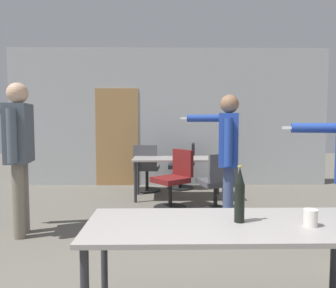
{
  "coord_description": "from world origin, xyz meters",
  "views": [
    {
      "loc": [
        -0.13,
        -1.5,
        1.39
      ],
      "look_at": [
        -0.07,
        2.41,
        1.1
      ],
      "focal_mm": 35.0,
      "sensor_mm": 36.0,
      "label": 1
    }
  ],
  "objects": [
    {
      "name": "person_left_plaid",
      "position": [
        0.67,
        2.51,
        1.03
      ],
      "size": [
        0.74,
        0.72,
        1.7
      ],
      "rotation": [
        0.0,
        0.0,
        1.34
      ],
      "color": "#3D4C75",
      "rests_on": "ground_plane"
    },
    {
      "name": "back_wall",
      "position": [
        -0.02,
        5.47,
        1.44
      ],
      "size": [
        6.72,
        0.12,
        2.89
      ],
      "color": "#B2B5B7",
      "rests_on": "ground_plane"
    },
    {
      "name": "office_chair_far_right",
      "position": [
        -0.45,
        4.77,
        0.43
      ],
      "size": [
        0.52,
        0.57,
        0.92
      ],
      "rotation": [
        0.0,
        0.0,
        6.21
      ],
      "color": "black",
      "rests_on": "ground_plane"
    },
    {
      "name": "conference_table_far",
      "position": [
        0.15,
        4.23,
        0.64
      ],
      "size": [
        1.61,
        0.7,
        0.72
      ],
      "color": "gray",
      "rests_on": "ground_plane"
    },
    {
      "name": "office_chair_side_rolled",
      "position": [
        0.3,
        5.06,
        0.43
      ],
      "size": [
        0.57,
        0.52,
        0.92
      ],
      "rotation": [
        0.0,
        0.0,
        1.47
      ],
      "color": "black",
      "rests_on": "ground_plane"
    },
    {
      "name": "person_near_casual",
      "position": [
        -1.85,
        2.38,
        1.11
      ],
      "size": [
        0.88,
        0.65,
        1.82
      ],
      "rotation": [
        0.0,
        0.0,
        1.72
      ],
      "color": "slate",
      "rests_on": "ground_plane"
    },
    {
      "name": "drink_cup",
      "position": [
        0.8,
        0.5,
        0.77
      ],
      "size": [
        0.09,
        0.09,
        0.11
      ],
      "color": "silver",
      "rests_on": "conference_table_near"
    },
    {
      "name": "office_chair_near_pushed",
      "position": [
        0.04,
        3.59,
        0.43
      ],
      "size": [
        0.69,
        0.67,
        0.92
      ],
      "rotation": [
        0.0,
        0.0,
        2.24
      ],
      "color": "black",
      "rests_on": "ground_plane"
    },
    {
      "name": "office_chair_far_left",
      "position": [
        0.69,
        3.33,
        0.41
      ],
      "size": [
        0.57,
        0.62,
        0.9
      ],
      "rotation": [
        0.0,
        0.0,
        0.26
      ],
      "color": "black",
      "rests_on": "ground_plane"
    },
    {
      "name": "conference_table_near",
      "position": [
        0.29,
        0.57,
        0.65
      ],
      "size": [
        1.85,
        0.72,
        0.72
      ],
      "color": "gray",
      "rests_on": "ground_plane"
    },
    {
      "name": "beer_bottle",
      "position": [
        0.37,
        0.59,
        0.9
      ],
      "size": [
        0.07,
        0.07,
        0.37
      ],
      "color": "black",
      "rests_on": "conference_table_near"
    }
  ]
}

